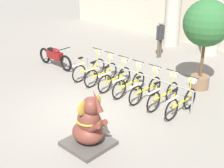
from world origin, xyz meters
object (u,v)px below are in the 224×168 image
(person_pedestrian, at_px, (160,35))
(potted_tree, at_px, (206,26))
(bicycle_2, at_px, (115,77))
(bicycle_3, at_px, (130,83))
(elephant_statue, at_px, (89,127))
(bicycle_1, at_px, (102,73))
(bicycle_4, at_px, (146,88))
(bicycle_6, at_px, (182,101))
(bicycle_5, at_px, (164,94))
(motorcycle, at_px, (55,56))
(bicycle_0, at_px, (90,68))

(person_pedestrian, xyz_separation_m, potted_tree, (2.95, -1.77, 1.16))
(bicycle_2, bearing_deg, bicycle_3, -1.16)
(elephant_statue, bearing_deg, bicycle_1, 130.60)
(bicycle_1, height_order, bicycle_2, same)
(bicycle_1, height_order, elephant_statue, elephant_statue)
(bicycle_4, xyz_separation_m, person_pedestrian, (-2.17, 3.76, 0.59))
(bicycle_4, relative_size, person_pedestrian, 0.97)
(bicycle_6, bearing_deg, bicycle_1, 179.95)
(bicycle_3, relative_size, potted_tree, 0.53)
(bicycle_5, xyz_separation_m, motorcycle, (-5.18, -0.17, 0.05))
(bicycle_2, distance_m, elephant_statue, 3.50)
(bicycle_6, height_order, person_pedestrian, person_pedestrian)
(bicycle_3, distance_m, bicycle_5, 1.31)
(bicycle_3, bearing_deg, bicycle_6, 0.19)
(bicycle_3, xyz_separation_m, bicycle_4, (0.66, 0.03, 0.00))
(bicycle_3, bearing_deg, bicycle_4, 2.59)
(potted_tree, bearing_deg, bicycle_6, -75.24)
(bicycle_2, relative_size, potted_tree, 0.53)
(bicycle_1, distance_m, bicycle_3, 1.31)
(bicycle_3, xyz_separation_m, motorcycle, (-3.86, -0.12, 0.05))
(bicycle_6, bearing_deg, motorcycle, -178.76)
(bicycle_2, height_order, bicycle_5, same)
(bicycle_1, distance_m, bicycle_6, 3.28)
(bicycle_3, bearing_deg, bicycle_2, 178.84)
(bicycle_4, relative_size, potted_tree, 0.53)
(bicycle_1, relative_size, bicycle_2, 1.00)
(bicycle_5, height_order, person_pedestrian, person_pedestrian)
(bicycle_3, bearing_deg, bicycle_0, 179.11)
(bicycle_0, bearing_deg, motorcycle, -175.48)
(bicycle_0, height_order, person_pedestrian, person_pedestrian)
(bicycle_1, distance_m, motorcycle, 2.55)
(bicycle_2, relative_size, person_pedestrian, 0.97)
(bicycle_2, height_order, person_pedestrian, person_pedestrian)
(bicycle_0, height_order, potted_tree, potted_tree)
(motorcycle, bearing_deg, elephant_statue, -29.06)
(bicycle_0, relative_size, bicycle_4, 1.00)
(motorcycle, bearing_deg, bicycle_3, 1.77)
(bicycle_6, height_order, elephant_statue, elephant_statue)
(bicycle_4, height_order, elephant_statue, elephant_statue)
(bicycle_1, distance_m, bicycle_4, 1.97)
(bicycle_2, height_order, potted_tree, potted_tree)
(bicycle_2, bearing_deg, potted_tree, 43.89)
(bicycle_6, height_order, potted_tree, potted_tree)
(bicycle_1, bearing_deg, bicycle_5, 0.91)
(bicycle_5, bearing_deg, bicycle_0, -179.64)
(motorcycle, height_order, potted_tree, potted_tree)
(bicycle_1, xyz_separation_m, bicycle_2, (0.66, 0.00, 0.00))
(bicycle_1, bearing_deg, bicycle_3, -0.42)
(potted_tree, bearing_deg, elephant_statue, -92.53)
(bicycle_4, height_order, bicycle_5, same)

